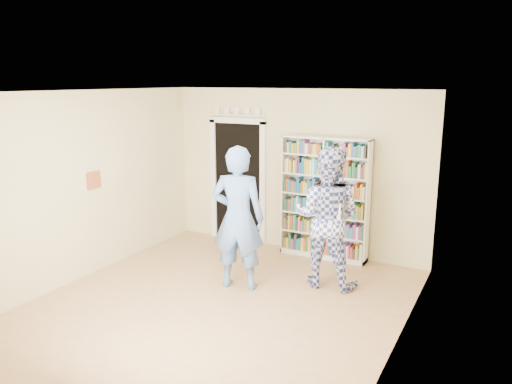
% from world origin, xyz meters
% --- Properties ---
extents(floor, '(5.00, 5.00, 0.00)m').
position_xyz_m(floor, '(0.00, 0.00, 0.00)').
color(floor, '#AA7952').
rests_on(floor, ground).
extents(ceiling, '(5.00, 5.00, 0.00)m').
position_xyz_m(ceiling, '(0.00, 0.00, 2.70)').
color(ceiling, white).
rests_on(ceiling, wall_back).
extents(wall_back, '(4.50, 0.00, 4.50)m').
position_xyz_m(wall_back, '(0.00, 2.50, 1.35)').
color(wall_back, beige).
rests_on(wall_back, floor).
extents(wall_left, '(0.00, 5.00, 5.00)m').
position_xyz_m(wall_left, '(-2.25, 0.00, 1.35)').
color(wall_left, beige).
rests_on(wall_left, floor).
extents(wall_right, '(0.00, 5.00, 5.00)m').
position_xyz_m(wall_right, '(2.25, 0.00, 1.35)').
color(wall_right, beige).
rests_on(wall_right, floor).
extents(bookshelf, '(1.43, 0.27, 1.96)m').
position_xyz_m(bookshelf, '(0.58, 2.34, 0.99)').
color(bookshelf, white).
rests_on(bookshelf, floor).
extents(doorway, '(1.10, 0.08, 2.43)m').
position_xyz_m(doorway, '(-1.10, 2.48, 1.18)').
color(doorway, black).
rests_on(doorway, floor).
extents(wall_art, '(0.03, 0.25, 0.25)m').
position_xyz_m(wall_art, '(-2.23, 0.20, 1.40)').
color(wall_art, brown).
rests_on(wall_art, wall_left).
extents(man_blue, '(0.82, 0.64, 1.99)m').
position_xyz_m(man_blue, '(-0.05, 0.64, 1.00)').
color(man_blue, '#5A82C9').
rests_on(man_blue, floor).
extents(man_plaid, '(1.00, 0.80, 1.97)m').
position_xyz_m(man_plaid, '(0.99, 1.30, 0.98)').
color(man_plaid, navy).
rests_on(man_plaid, floor).
extents(paper_sheet, '(0.23, 0.03, 0.32)m').
position_xyz_m(paper_sheet, '(1.13, 1.12, 1.09)').
color(paper_sheet, white).
rests_on(paper_sheet, man_plaid).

